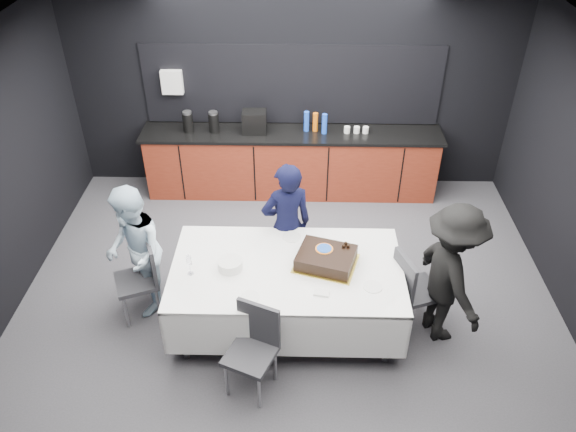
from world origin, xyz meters
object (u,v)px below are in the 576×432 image
object	(u,v)px
chair_left	(143,273)
chair_right	(412,286)
champagne_flute	(189,261)
person_center	(287,226)
person_right	(450,275)
cake_assembly	(326,258)
person_left	(135,252)
plate_stack	(230,264)
party_table	(287,277)
chair_near	(254,343)

from	to	relation	value
chair_left	chair_right	bearing A→B (deg)	-2.65
champagne_flute	chair_left	distance (m)	0.75
person_center	person_right	xyz separation A→B (m)	(1.62, -0.78, 0.01)
cake_assembly	chair_left	size ratio (longest dim) A/B	0.77
champagne_flute	person_center	bearing A→B (deg)	41.18
person_center	person_left	world-z (taller)	person_center
plate_stack	chair_right	size ratio (longest dim) A/B	0.27
party_table	person_left	xyz separation A→B (m)	(-1.59, 0.22, 0.12)
cake_assembly	chair_left	distance (m)	1.94
person_left	person_center	bearing A→B (deg)	85.41
champagne_flute	chair_near	size ratio (longest dim) A/B	0.24
party_table	person_left	distance (m)	1.61
chair_near	person_center	bearing A→B (deg)	79.87
chair_left	person_right	size ratio (longest dim) A/B	0.59
champagne_flute	person_center	xyz separation A→B (m)	(0.93, 0.81, -0.16)
chair_right	chair_near	bearing A→B (deg)	-152.99
champagne_flute	person_center	world-z (taller)	person_center
champagne_flute	person_right	world-z (taller)	person_right
plate_stack	chair_near	distance (m)	0.85
champagne_flute	person_center	size ratio (longest dim) A/B	0.14
cake_assembly	person_right	bearing A→B (deg)	-6.93
chair_near	person_left	xyz separation A→B (m)	(-1.31, 1.00, 0.22)
person_left	person_right	size ratio (longest dim) A/B	0.96
cake_assembly	person_center	bearing A→B (deg)	122.93
plate_stack	person_right	world-z (taller)	person_right
chair_left	cake_assembly	bearing A→B (deg)	-2.55
chair_right	champagne_flute	bearing A→B (deg)	-176.58
plate_stack	person_left	distance (m)	1.06
cake_assembly	person_left	xyz separation A→B (m)	(-1.98, 0.16, -0.09)
chair_near	person_center	world-z (taller)	person_center
party_table	person_right	distance (m)	1.61
cake_assembly	person_center	world-z (taller)	person_center
person_left	cake_assembly	bearing A→B (deg)	64.01
cake_assembly	chair_near	bearing A→B (deg)	-128.78
person_center	party_table	bearing A→B (deg)	73.87
plate_stack	person_center	xyz separation A→B (m)	(0.54, 0.72, -0.05)
person_right	person_center	bearing A→B (deg)	46.86
plate_stack	champagne_flute	bearing A→B (deg)	-167.18
chair_near	person_left	world-z (taller)	person_left
party_table	cake_assembly	size ratio (longest dim) A/B	3.27
party_table	chair_left	size ratio (longest dim) A/B	2.51
party_table	chair_near	distance (m)	0.84
party_table	person_center	bearing A→B (deg)	91.59
plate_stack	champagne_flute	size ratio (longest dim) A/B	1.10
party_table	person_left	world-z (taller)	person_left
cake_assembly	chair_right	xyz separation A→B (m)	(0.89, -0.04, -0.32)
champagne_flute	chair_right	world-z (taller)	champagne_flute
plate_stack	chair_right	bearing A→B (deg)	1.41
party_table	chair_left	distance (m)	1.53
chair_left	person_left	size ratio (longest dim) A/B	0.61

